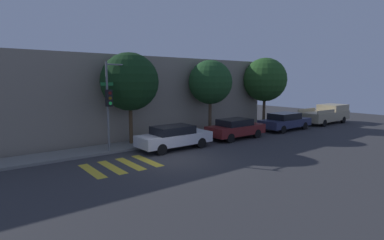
# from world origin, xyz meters

# --- Properties ---
(ground_plane) EXTENTS (60.00, 60.00, 0.00)m
(ground_plane) POSITION_xyz_m (0.00, 0.00, 0.00)
(ground_plane) COLOR #333335
(sidewalk) EXTENTS (26.00, 2.05, 0.14)m
(sidewalk) POSITION_xyz_m (0.00, 4.23, 0.07)
(sidewalk) COLOR slate
(sidewalk) RESTS_ON ground
(building_row) EXTENTS (26.00, 6.00, 5.59)m
(building_row) POSITION_xyz_m (0.00, 8.65, 2.79)
(building_row) COLOR gray
(building_row) RESTS_ON ground
(crosswalk) EXTENTS (3.22, 2.60, 0.00)m
(crosswalk) POSITION_xyz_m (-2.53, 0.80, 0.00)
(crosswalk) COLOR gold
(crosswalk) RESTS_ON ground
(traffic_light_pole) EXTENTS (1.93, 0.56, 4.98)m
(traffic_light_pole) POSITION_xyz_m (-1.66, 3.37, 3.32)
(traffic_light_pole) COLOR slate
(traffic_light_pole) RESTS_ON ground
(sedan_near_corner) EXTENTS (4.46, 1.74, 1.37)m
(sedan_near_corner) POSITION_xyz_m (1.40, 2.10, 0.72)
(sedan_near_corner) COLOR silver
(sedan_near_corner) RESTS_ON ground
(sedan_middle) EXTENTS (4.23, 1.79, 1.36)m
(sedan_middle) POSITION_xyz_m (6.51, 2.10, 0.72)
(sedan_middle) COLOR maroon
(sedan_middle) RESTS_ON ground
(sedan_far_end) EXTENTS (4.68, 1.86, 1.39)m
(sedan_far_end) POSITION_xyz_m (12.18, 2.10, 0.73)
(sedan_far_end) COLOR #2D3351
(sedan_far_end) RESTS_ON ground
(pickup_truck) EXTENTS (5.57, 2.13, 1.70)m
(pickup_truck) POSITION_xyz_m (18.51, 2.10, 0.86)
(pickup_truck) COLOR tan
(pickup_truck) RESTS_ON ground
(tree_near_corner) EXTENTS (3.49, 3.49, 5.65)m
(tree_near_corner) POSITION_xyz_m (-0.14, 4.52, 3.89)
(tree_near_corner) COLOR #4C3823
(tree_near_corner) RESTS_ON ground
(tree_midblock) EXTENTS (3.22, 3.22, 5.46)m
(tree_midblock) POSITION_xyz_m (6.31, 4.52, 3.84)
(tree_midblock) COLOR brown
(tree_midblock) RESTS_ON ground
(tree_far_end) EXTENTS (3.71, 3.71, 5.89)m
(tree_far_end) POSITION_xyz_m (12.54, 4.52, 4.03)
(tree_far_end) COLOR brown
(tree_far_end) RESTS_ON ground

